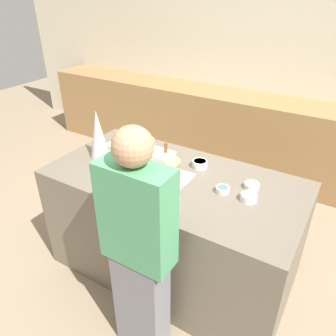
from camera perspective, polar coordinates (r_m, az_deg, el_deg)
The scene contains 16 objects.
ground_plane at distance 2.94m, azimuth 0.82°, elevation -16.80°, with size 12.00×12.00×0.00m, color gray.
wall_back at distance 4.22m, azimuth 17.61°, elevation 17.06°, with size 8.00×0.05×2.60m.
back_cabinet_block at distance 4.17m, azimuth 14.68°, elevation 5.35°, with size 6.00×0.60×0.96m.
kitchen_island at distance 2.63m, azimuth 0.89°, elevation -10.01°, with size 1.86×0.95×0.90m.
baking_tray at distance 2.37m, azimuth -1.66°, elevation -1.44°, with size 0.44×0.33×0.01m.
gingerbread_house at distance 2.31m, azimuth -1.69°, elevation 0.80°, with size 0.20×0.15×0.26m.
decorative_tree at distance 2.61m, azimuth -12.05°, elevation 5.69°, with size 0.15×0.15×0.39m.
candy_bowl_behind_tray at distance 2.78m, azimuth -9.28°, elevation 3.75°, with size 0.12×0.12×0.05m.
candy_bowl_near_tray_right at distance 2.17m, azimuth 13.96°, elevation -4.88°, with size 0.11×0.11×0.05m.
candy_bowl_center_rear at distance 2.86m, azimuth -6.48°, elevation 4.57°, with size 0.11×0.11×0.04m.
candy_bowl_beside_tree at distance 2.49m, azimuth 5.55°, elevation 0.76°, with size 0.12×0.12×0.05m.
candy_bowl_far_left at distance 2.84m, azimuth -3.64°, elevation 4.69°, with size 0.12×0.12×0.05m.
candy_bowl_near_tray_left at distance 2.21m, azimuth 9.43°, elevation -3.77°, with size 0.09×0.09×0.04m.
candy_bowl_front_corner at distance 2.30m, azimuth 14.39°, elevation -2.98°, with size 0.10×0.10×0.04m.
mug at distance 2.03m, azimuth 1.01°, elevation -5.86°, with size 0.08×0.08×0.09m.
person at distance 1.92m, azimuth -5.03°, elevation -14.11°, with size 0.41×0.51×1.57m.
Camera 1 is at (1.02, -1.75, 2.13)m, focal length 35.00 mm.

